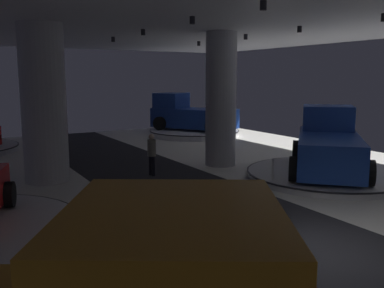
{
  "coord_description": "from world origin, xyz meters",
  "views": [
    {
      "loc": [
        -6.47,
        -6.06,
        3.67
      ],
      "look_at": [
        0.8,
        6.44,
        1.4
      ],
      "focal_mm": 39.85,
      "sensor_mm": 36.0,
      "label": 1
    }
  ],
  "objects_px": {
    "column_left": "(44,104)",
    "pickup_truck_mid_right": "(328,145)",
    "display_platform_mid_right": "(327,174)",
    "visitor_walking_near": "(152,152)",
    "pickup_truck_deep_right": "(190,115)",
    "column_right": "(221,100)",
    "display_platform_deep_right": "(194,132)"
  },
  "relations": [
    {
      "from": "column_left",
      "to": "pickup_truck_mid_right",
      "type": "bearing_deg",
      "value": -26.45
    },
    {
      "from": "display_platform_mid_right",
      "to": "visitor_walking_near",
      "type": "xyz_separation_m",
      "value": [
        -5.37,
        3.65,
        0.76
      ]
    },
    {
      "from": "pickup_truck_deep_right",
      "to": "visitor_walking_near",
      "type": "bearing_deg",
      "value": -127.1
    },
    {
      "from": "column_right",
      "to": "display_platform_deep_right",
      "type": "xyz_separation_m",
      "value": [
        3.68,
        8.43,
        -2.55
      ]
    },
    {
      "from": "column_left",
      "to": "visitor_walking_near",
      "type": "distance_m",
      "value": 4.18
    },
    {
      "from": "display_platform_mid_right",
      "to": "column_right",
      "type": "bearing_deg",
      "value": 116.58
    },
    {
      "from": "column_right",
      "to": "column_left",
      "type": "bearing_deg",
      "value": 173.71
    },
    {
      "from": "display_platform_deep_right",
      "to": "display_platform_mid_right",
      "type": "relative_size",
      "value": 0.96
    },
    {
      "from": "column_right",
      "to": "pickup_truck_deep_right",
      "type": "height_order",
      "value": "column_right"
    },
    {
      "from": "pickup_truck_deep_right",
      "to": "pickup_truck_mid_right",
      "type": "xyz_separation_m",
      "value": [
        -1.27,
        -12.51,
        -0.11
      ]
    },
    {
      "from": "column_right",
      "to": "pickup_truck_mid_right",
      "type": "distance_m",
      "value": 4.68
    },
    {
      "from": "display_platform_mid_right",
      "to": "pickup_truck_deep_right",
      "type": "bearing_deg",
      "value": 83.28
    },
    {
      "from": "display_platform_deep_right",
      "to": "display_platform_mid_right",
      "type": "height_order",
      "value": "display_platform_deep_right"
    },
    {
      "from": "display_platform_deep_right",
      "to": "pickup_truck_deep_right",
      "type": "xyz_separation_m",
      "value": [
        -0.16,
        0.28,
        1.1
      ]
    },
    {
      "from": "column_left",
      "to": "display_platform_deep_right",
      "type": "height_order",
      "value": "column_left"
    },
    {
      "from": "column_left",
      "to": "pickup_truck_deep_right",
      "type": "height_order",
      "value": "column_left"
    },
    {
      "from": "column_right",
      "to": "display_platform_deep_right",
      "type": "height_order",
      "value": "column_right"
    },
    {
      "from": "display_platform_deep_right",
      "to": "pickup_truck_mid_right",
      "type": "distance_m",
      "value": 12.36
    },
    {
      "from": "column_left",
      "to": "display_platform_deep_right",
      "type": "xyz_separation_m",
      "value": [
        10.61,
        7.67,
        -2.55
      ]
    },
    {
      "from": "pickup_truck_deep_right",
      "to": "column_right",
      "type": "bearing_deg",
      "value": -111.98
    },
    {
      "from": "column_right",
      "to": "display_platform_mid_right",
      "type": "distance_m",
      "value": 5.2
    },
    {
      "from": "column_right",
      "to": "display_platform_deep_right",
      "type": "relative_size",
      "value": 0.97
    },
    {
      "from": "column_left",
      "to": "visitor_walking_near",
      "type": "bearing_deg",
      "value": -17.6
    },
    {
      "from": "column_right",
      "to": "visitor_walking_near",
      "type": "bearing_deg",
      "value": -173.67
    },
    {
      "from": "display_platform_deep_right",
      "to": "pickup_truck_mid_right",
      "type": "xyz_separation_m",
      "value": [
        -1.44,
        -12.23,
        0.99
      ]
    },
    {
      "from": "pickup_truck_deep_right",
      "to": "visitor_walking_near",
      "type": "distance_m",
      "value": 11.39
    },
    {
      "from": "column_left",
      "to": "display_platform_deep_right",
      "type": "relative_size",
      "value": 0.97
    },
    {
      "from": "column_right",
      "to": "pickup_truck_mid_right",
      "type": "height_order",
      "value": "column_right"
    },
    {
      "from": "column_right",
      "to": "column_left",
      "type": "xyz_separation_m",
      "value": [
        -6.93,
        0.76,
        0.0
      ]
    },
    {
      "from": "pickup_truck_mid_right",
      "to": "column_left",
      "type": "bearing_deg",
      "value": 153.55
    },
    {
      "from": "column_right",
      "to": "visitor_walking_near",
      "type": "xyz_separation_m",
      "value": [
        -3.35,
        -0.37,
        -1.84
      ]
    },
    {
      "from": "pickup_truck_deep_right",
      "to": "display_platform_mid_right",
      "type": "xyz_separation_m",
      "value": [
        -1.5,
        -12.73,
        -1.16
      ]
    }
  ]
}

